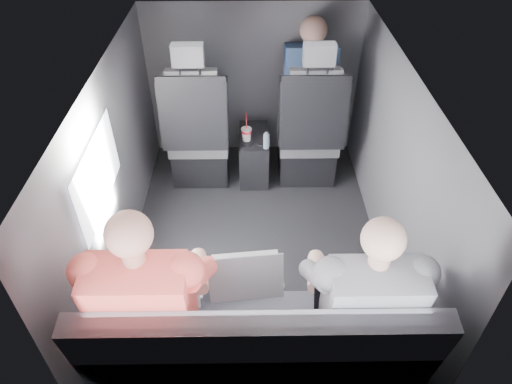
{
  "coord_description": "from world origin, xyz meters",
  "views": [
    {
      "loc": [
        -0.03,
        -2.34,
        2.45
      ],
      "look_at": [
        0.01,
        -0.05,
        0.56
      ],
      "focal_mm": 32.0,
      "sensor_mm": 36.0,
      "label": 1
    }
  ],
  "objects_px": {
    "soda_cup": "(246,134)",
    "front_seat_right": "(308,137)",
    "water_bottle": "(266,141)",
    "laptop_white": "(167,281)",
    "passenger_front_right": "(309,83)",
    "front_seat_left": "(199,138)",
    "center_console": "(254,155)",
    "laptop_silver": "(247,273)",
    "passenger_rear_left": "(153,299)",
    "laptop_black": "(345,278)",
    "passenger_rear_right": "(360,299)",
    "rear_bench": "(257,354)"
  },
  "relations": [
    {
      "from": "laptop_white",
      "to": "passenger_front_right",
      "type": "height_order",
      "value": "passenger_front_right"
    },
    {
      "from": "laptop_silver",
      "to": "passenger_rear_left",
      "type": "bearing_deg",
      "value": -159.42
    },
    {
      "from": "front_seat_right",
      "to": "center_console",
      "type": "height_order",
      "value": "front_seat_right"
    },
    {
      "from": "front_seat_right",
      "to": "water_bottle",
      "type": "relative_size",
      "value": 8.98
    },
    {
      "from": "passenger_rear_left",
      "to": "laptop_silver",
      "type": "bearing_deg",
      "value": 20.58
    },
    {
      "from": "center_console",
      "to": "water_bottle",
      "type": "relative_size",
      "value": 3.41
    },
    {
      "from": "center_console",
      "to": "passenger_rear_left",
      "type": "distance_m",
      "value": 1.97
    },
    {
      "from": "center_console",
      "to": "passenger_front_right",
      "type": "bearing_deg",
      "value": 25.41
    },
    {
      "from": "front_seat_left",
      "to": "front_seat_right",
      "type": "bearing_deg",
      "value": 0.0
    },
    {
      "from": "passenger_rear_left",
      "to": "passenger_rear_right",
      "type": "bearing_deg",
      "value": 0.04
    },
    {
      "from": "water_bottle",
      "to": "laptop_white",
      "type": "xyz_separation_m",
      "value": [
        -0.55,
        -1.54,
        0.17
      ]
    },
    {
      "from": "water_bottle",
      "to": "passenger_front_right",
      "type": "bearing_deg",
      "value": 48.07
    },
    {
      "from": "passenger_rear_left",
      "to": "front_seat_right",
      "type": "bearing_deg",
      "value": 62.21
    },
    {
      "from": "laptop_silver",
      "to": "laptop_black",
      "type": "bearing_deg",
      "value": -3.96
    },
    {
      "from": "laptop_white",
      "to": "laptop_black",
      "type": "xyz_separation_m",
      "value": [
        0.9,
        0.01,
        -0.0
      ]
    },
    {
      "from": "passenger_rear_right",
      "to": "center_console",
      "type": "bearing_deg",
      "value": 105.11
    },
    {
      "from": "center_console",
      "to": "soda_cup",
      "type": "distance_m",
      "value": 0.28
    },
    {
      "from": "water_bottle",
      "to": "passenger_rear_left",
      "type": "relative_size",
      "value": 0.11
    },
    {
      "from": "front_seat_right",
      "to": "front_seat_left",
      "type": "bearing_deg",
      "value": 180.0
    },
    {
      "from": "laptop_black",
      "to": "soda_cup",
      "type": "bearing_deg",
      "value": 107.33
    },
    {
      "from": "water_bottle",
      "to": "passenger_rear_left",
      "type": "height_order",
      "value": "passenger_rear_left"
    },
    {
      "from": "passenger_rear_right",
      "to": "laptop_white",
      "type": "bearing_deg",
      "value": 172.71
    },
    {
      "from": "front_seat_left",
      "to": "front_seat_right",
      "type": "distance_m",
      "value": 0.9
    },
    {
      "from": "laptop_black",
      "to": "rear_bench",
      "type": "bearing_deg",
      "value": -153.02
    },
    {
      "from": "rear_bench",
      "to": "soda_cup",
      "type": "height_order",
      "value": "rear_bench"
    },
    {
      "from": "front_seat_right",
      "to": "passenger_rear_right",
      "type": "distance_m",
      "value": 1.82
    },
    {
      "from": "center_console",
      "to": "soda_cup",
      "type": "bearing_deg",
      "value": -124.7
    },
    {
      "from": "front_seat_left",
      "to": "passenger_rear_right",
      "type": "height_order",
      "value": "front_seat_left"
    },
    {
      "from": "passenger_rear_right",
      "to": "front_seat_left",
      "type": "bearing_deg",
      "value": 117.7
    },
    {
      "from": "front_seat_left",
      "to": "soda_cup",
      "type": "bearing_deg",
      "value": -6.6
    },
    {
      "from": "front_seat_right",
      "to": "laptop_silver",
      "type": "bearing_deg",
      "value": -107.04
    },
    {
      "from": "front_seat_right",
      "to": "passenger_front_right",
      "type": "bearing_deg",
      "value": 87.98
    },
    {
      "from": "water_bottle",
      "to": "laptop_silver",
      "type": "relative_size",
      "value": 0.36
    },
    {
      "from": "rear_bench",
      "to": "laptop_white",
      "type": "relative_size",
      "value": 4.4
    },
    {
      "from": "center_console",
      "to": "laptop_silver",
      "type": "height_order",
      "value": "laptop_silver"
    },
    {
      "from": "laptop_silver",
      "to": "passenger_rear_left",
      "type": "relative_size",
      "value": 0.3
    },
    {
      "from": "soda_cup",
      "to": "laptop_silver",
      "type": "xyz_separation_m",
      "value": [
        0.01,
        -1.59,
        0.17
      ]
    },
    {
      "from": "center_console",
      "to": "laptop_silver",
      "type": "distance_m",
      "value": 1.73
    },
    {
      "from": "water_bottle",
      "to": "laptop_black",
      "type": "xyz_separation_m",
      "value": [
        0.35,
        -1.53,
        0.17
      ]
    },
    {
      "from": "rear_bench",
      "to": "passenger_rear_left",
      "type": "bearing_deg",
      "value": 169.39
    },
    {
      "from": "center_console",
      "to": "water_bottle",
      "type": "bearing_deg",
      "value": -61.98
    },
    {
      "from": "front_seat_left",
      "to": "center_console",
      "type": "bearing_deg",
      "value": 5.07
    },
    {
      "from": "front_seat_right",
      "to": "passenger_rear_left",
      "type": "xyz_separation_m",
      "value": [
        -0.95,
        -1.81,
        0.25
      ]
    },
    {
      "from": "front_seat_right",
      "to": "laptop_black",
      "type": "height_order",
      "value": "front_seat_right"
    },
    {
      "from": "front_seat_right",
      "to": "water_bottle",
      "type": "xyz_separation_m",
      "value": [
        -0.35,
        -0.14,
        0.06
      ]
    },
    {
      "from": "rear_bench",
      "to": "passenger_rear_left",
      "type": "height_order",
      "value": "passenger_rear_left"
    },
    {
      "from": "front_seat_right",
      "to": "passenger_front_right",
      "type": "height_order",
      "value": "passenger_front_right"
    },
    {
      "from": "front_seat_right",
      "to": "laptop_white",
      "type": "height_order",
      "value": "front_seat_right"
    },
    {
      "from": "rear_bench",
      "to": "laptop_black",
      "type": "relative_size",
      "value": 4.05
    },
    {
      "from": "soda_cup",
      "to": "front_seat_right",
      "type": "bearing_deg",
      "value": 5.08
    }
  ]
}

